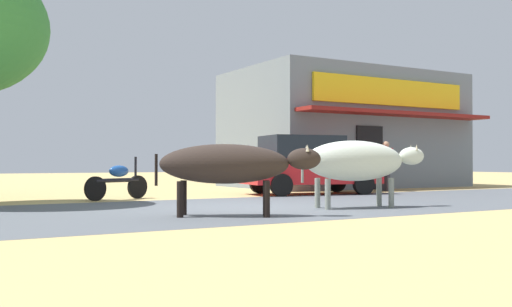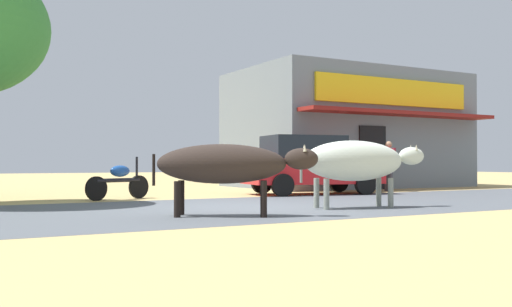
{
  "view_description": "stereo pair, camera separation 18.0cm",
  "coord_description": "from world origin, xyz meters",
  "px_view_note": "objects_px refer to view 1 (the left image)",
  "views": [
    {
      "loc": [
        -5.64,
        -10.21,
        0.9
      ],
      "look_at": [
        0.87,
        1.07,
        1.09
      ],
      "focal_mm": 41.13,
      "sensor_mm": 36.0,
      "label": 1
    },
    {
      "loc": [
        -5.49,
        -10.29,
        0.9
      ],
      "look_at": [
        0.87,
        1.07,
        1.09
      ],
      "focal_mm": 41.13,
      "sensor_mm": 36.0,
      "label": 2
    }
  ],
  "objects_px": {
    "parked_motorcycle": "(118,180)",
    "cow_near_brown": "(228,165)",
    "parked_hatchback_car": "(308,164)",
    "pedestrian_by_shop": "(386,162)",
    "cow_far_dark": "(357,161)"
  },
  "relations": [
    {
      "from": "parked_motorcycle",
      "to": "cow_near_brown",
      "type": "distance_m",
      "value": 5.22
    },
    {
      "from": "parked_hatchback_car",
      "to": "pedestrian_by_shop",
      "type": "xyz_separation_m",
      "value": [
        3.09,
        0.19,
        0.07
      ]
    },
    {
      "from": "parked_hatchback_car",
      "to": "cow_near_brown",
      "type": "xyz_separation_m",
      "value": [
        -5.04,
        -4.88,
        0.02
      ]
    },
    {
      "from": "pedestrian_by_shop",
      "to": "cow_near_brown",
      "type": "bearing_deg",
      "value": -148.04
    },
    {
      "from": "cow_near_brown",
      "to": "pedestrian_by_shop",
      "type": "bearing_deg",
      "value": 31.96
    },
    {
      "from": "pedestrian_by_shop",
      "to": "parked_motorcycle",
      "type": "bearing_deg",
      "value": 179.2
    },
    {
      "from": "cow_far_dark",
      "to": "pedestrian_by_shop",
      "type": "bearing_deg",
      "value": 42.89
    },
    {
      "from": "cow_near_brown",
      "to": "cow_far_dark",
      "type": "bearing_deg",
      "value": 6.28
    },
    {
      "from": "parked_hatchback_car",
      "to": "cow_far_dark",
      "type": "distance_m",
      "value": 4.98
    },
    {
      "from": "parked_hatchback_car",
      "to": "parked_motorcycle",
      "type": "relative_size",
      "value": 2.32
    },
    {
      "from": "parked_motorcycle",
      "to": "cow_near_brown",
      "type": "bearing_deg",
      "value": -86.63
    },
    {
      "from": "cow_far_dark",
      "to": "pedestrian_by_shop",
      "type": "height_order",
      "value": "pedestrian_by_shop"
    },
    {
      "from": "pedestrian_by_shop",
      "to": "cow_far_dark",
      "type": "bearing_deg",
      "value": -137.11
    },
    {
      "from": "parked_motorcycle",
      "to": "pedestrian_by_shop",
      "type": "relative_size",
      "value": 1.11
    },
    {
      "from": "cow_far_dark",
      "to": "pedestrian_by_shop",
      "type": "distance_m",
      "value": 6.97
    }
  ]
}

